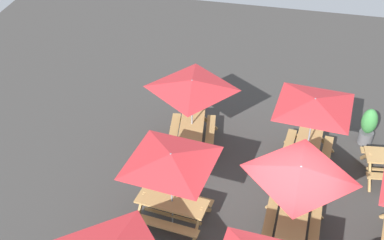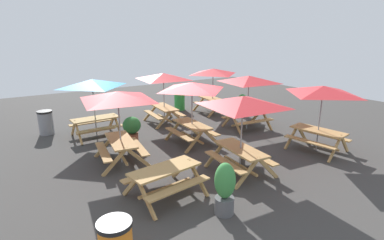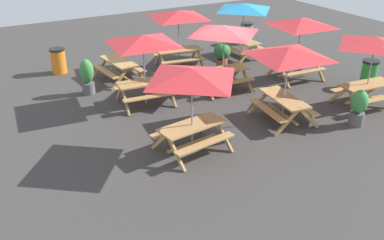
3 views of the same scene
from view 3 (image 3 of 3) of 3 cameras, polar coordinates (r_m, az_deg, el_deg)
ground_plane at (r=15.24m, az=4.35°, el=3.93°), size 27.24×27.24×0.00m
picnic_table_0 at (r=14.72m, az=4.31°, el=11.29°), size 2.08×2.08×2.34m
picnic_table_1 at (r=18.48m, az=6.94°, el=14.26°), size 2.06×2.06×2.34m
picnic_table_2 at (r=10.57m, az=0.00°, el=5.30°), size 2.26×2.26×2.34m
picnic_table_3 at (r=12.57m, az=12.74°, el=8.10°), size 2.81×2.81×2.34m
picnic_table_4 at (r=16.24m, az=-9.74°, el=7.16°), size 1.71×1.95×0.81m
picnic_table_5 at (r=13.59m, az=-6.56°, el=9.92°), size 2.82×2.82×2.34m
picnic_table_6 at (r=14.46m, az=23.18°, el=8.99°), size 2.19×2.19×2.34m
picnic_table_7 at (r=16.20m, az=14.28°, el=11.96°), size 2.82×2.82×2.34m
picnic_table_8 at (r=16.99m, az=-1.82°, el=13.38°), size 2.80×2.80×2.34m
trash_bin_green at (r=16.67m, az=22.54°, el=5.75°), size 0.59×0.59×0.98m
trash_bin_gray at (r=20.90m, az=7.26°, el=11.42°), size 0.59×0.59×0.98m
trash_bin_orange at (r=17.57m, az=-17.39°, el=7.56°), size 0.59×0.59×0.98m
potted_plant_0 at (r=15.15m, az=-13.81°, el=5.69°), size 0.47×0.47×1.24m
potted_plant_1 at (r=17.25m, az=4.04°, el=8.76°), size 0.67×0.67×1.03m
potted_plant_2 at (r=13.43m, az=21.32°, el=1.65°), size 0.50×0.50×1.11m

